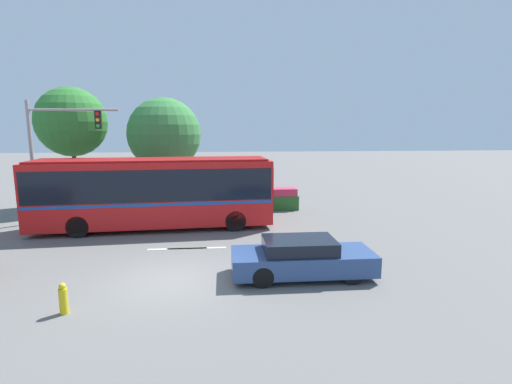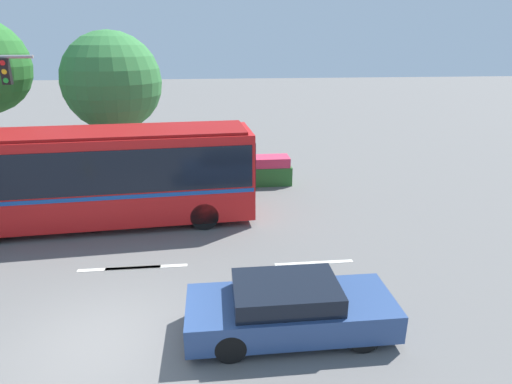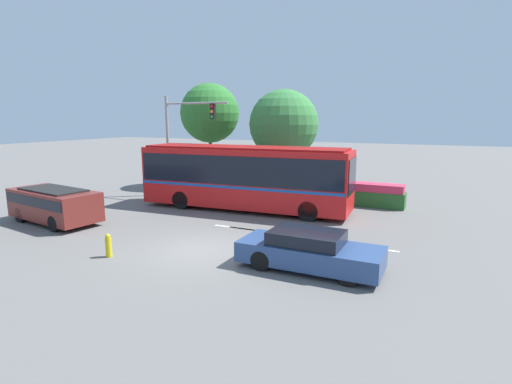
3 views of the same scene
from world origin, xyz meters
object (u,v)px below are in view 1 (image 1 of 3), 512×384
city_bus (154,189)px  street_tree_centre (164,134)px  street_tree_left (71,122)px  fire_hydrant (63,299)px  sedan_foreground (302,258)px  traffic_light_pole (53,145)px

city_bus → street_tree_centre: size_ratio=1.69×
street_tree_left → fire_hydrant: 16.29m
sedan_foreground → fire_hydrant: 7.14m
city_bus → sedan_foreground: 9.11m
traffic_light_pole → street_tree_left: 4.52m
fire_hydrant → sedan_foreground: bearing=16.4°
sedan_foreground → street_tree_left: 17.95m
city_bus → street_tree_left: (-5.86, 5.92, 3.32)m
street_tree_left → street_tree_centre: (5.50, 0.57, -0.77)m
city_bus → fire_hydrant: (-0.94, -8.83, -1.54)m
fire_hydrant → city_bus: bearing=83.9°
street_tree_centre → fire_hydrant: size_ratio=7.97×
sedan_foreground → street_tree_centre: street_tree_centre is taller
city_bus → traffic_light_pole: 5.89m
traffic_light_pole → fire_hydrant: size_ratio=7.31×
sedan_foreground → fire_hydrant: bearing=-163.8°
street_tree_left → street_tree_centre: bearing=5.9°
sedan_foreground → street_tree_centre: size_ratio=0.68×
sedan_foreground → traffic_light_pole: size_ratio=0.75×
city_bus → sedan_foreground: city_bus is taller
city_bus → sedan_foreground: (5.91, -6.81, -1.33)m
traffic_light_pole → fire_hydrant: bearing=-67.5°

